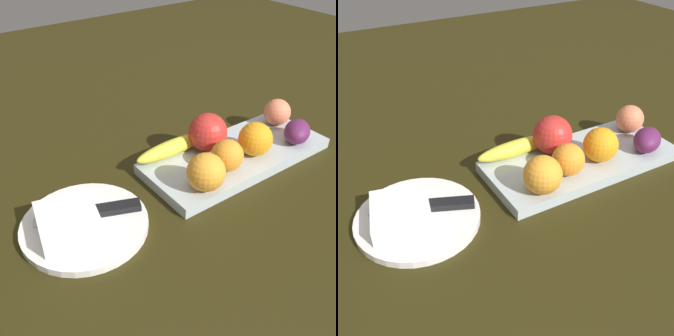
# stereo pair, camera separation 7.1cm
# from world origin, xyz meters

# --- Properties ---
(ground_plane) EXTENTS (2.40, 2.40, 0.00)m
(ground_plane) POSITION_xyz_m (0.00, 0.00, 0.00)
(ground_plane) COLOR black
(fruit_tray) EXTENTS (0.40, 0.17, 0.02)m
(fruit_tray) POSITION_xyz_m (0.00, 0.02, 0.01)
(fruit_tray) COLOR #B0BEC2
(fruit_tray) RESTS_ON ground_plane
(apple) EXTENTS (0.08, 0.08, 0.08)m
(apple) POSITION_xyz_m (0.04, -0.03, 0.06)
(apple) COLOR red
(apple) RESTS_ON fruit_tray
(banana) EXTENTS (0.17, 0.04, 0.03)m
(banana) POSITION_xyz_m (0.12, -0.05, 0.04)
(banana) COLOR yellow
(banana) RESTS_ON fruit_tray
(orange_near_apple) EXTENTS (0.06, 0.06, 0.06)m
(orange_near_apple) POSITION_xyz_m (0.06, 0.05, 0.05)
(orange_near_apple) COLOR orange
(orange_near_apple) RESTS_ON fruit_tray
(orange_near_banana) EXTENTS (0.07, 0.07, 0.07)m
(orange_near_banana) POSITION_xyz_m (-0.02, 0.04, 0.06)
(orange_near_banana) COLOR orange
(orange_near_banana) RESTS_ON fruit_tray
(orange_center) EXTENTS (0.07, 0.07, 0.07)m
(orange_center) POSITION_xyz_m (0.13, 0.07, 0.06)
(orange_center) COLOR orange
(orange_center) RESTS_ON fruit_tray
(peach) EXTENTS (0.06, 0.06, 0.06)m
(peach) POSITION_xyz_m (-0.15, -0.02, 0.05)
(peach) COLOR #EA7954
(peach) RESTS_ON fruit_tray
(grape_bunch) EXTENTS (0.09, 0.09, 0.05)m
(grape_bunch) POSITION_xyz_m (-0.13, 0.06, 0.05)
(grape_bunch) COLOR #5C1F4F
(grape_bunch) RESTS_ON fruit_tray
(dinner_plate) EXTENTS (0.21, 0.21, 0.01)m
(dinner_plate) POSITION_xyz_m (0.35, 0.02, 0.01)
(dinner_plate) COLOR white
(dinner_plate) RESTS_ON ground_plane
(folded_napkin) EXTENTS (0.11, 0.12, 0.03)m
(folded_napkin) POSITION_xyz_m (0.37, 0.02, 0.03)
(folded_napkin) COLOR white
(folded_napkin) RESTS_ON dinner_plate
(knife) EXTENTS (0.18, 0.09, 0.01)m
(knife) POSITION_xyz_m (0.31, 0.02, 0.02)
(knife) COLOR silver
(knife) RESTS_ON dinner_plate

